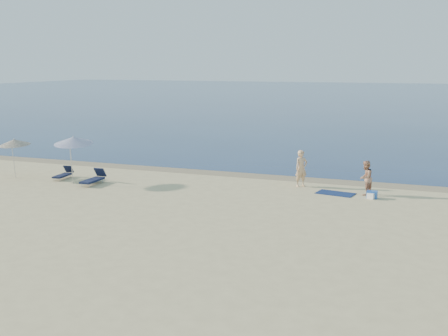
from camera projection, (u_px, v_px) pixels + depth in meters
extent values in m
plane|color=#C9B986|center=(21.00, 321.00, 13.83)|extent=(160.00, 160.00, 0.00)
cube|color=#0C2049|center=(382.00, 97.00, 105.93)|extent=(240.00, 160.00, 0.01)
cube|color=#847254|center=(255.00, 176.00, 31.69)|extent=(240.00, 1.60, 0.00)
imported|color=#DDAB7C|center=(301.00, 168.00, 28.77)|extent=(0.81, 0.81, 1.89)
imported|color=tan|center=(366.00, 178.00, 26.96)|extent=(0.82, 0.95, 1.67)
cube|color=#0D1B45|center=(335.00, 193.00, 27.32)|extent=(1.94, 1.30, 0.03)
cube|color=white|center=(371.00, 196.00, 26.26)|extent=(0.39, 0.36, 0.28)
cube|color=blue|center=(372.00, 195.00, 26.39)|extent=(0.49, 0.36, 0.35)
cylinder|color=silver|center=(71.00, 163.00, 29.33)|extent=(0.13, 0.31, 2.34)
cone|color=white|center=(73.00, 140.00, 29.36)|extent=(2.50, 2.52, 0.59)
sphere|color=silver|center=(73.00, 137.00, 29.33)|extent=(0.07, 0.07, 0.07)
cylinder|color=silver|center=(14.00, 161.00, 30.88)|extent=(0.06, 0.19, 2.04)
cone|color=beige|center=(14.00, 142.00, 30.84)|extent=(1.86, 1.88, 0.45)
sphere|color=silver|center=(14.00, 139.00, 30.80)|extent=(0.06, 0.06, 0.06)
cube|color=#121832|center=(62.00, 176.00, 30.76)|extent=(0.59, 1.36, 0.09)
cube|color=#121832|center=(68.00, 169.00, 31.34)|extent=(0.51, 0.36, 0.43)
cylinder|color=#A5A5AD|center=(65.00, 177.00, 30.72)|extent=(0.03, 0.03, 0.19)
cube|color=#141B38|center=(92.00, 180.00, 29.33)|extent=(0.59, 1.57, 0.10)
cube|color=#141B38|center=(100.00, 172.00, 30.00)|extent=(0.58, 0.39, 0.51)
cylinder|color=#A5A5AD|center=(96.00, 183.00, 29.27)|extent=(0.03, 0.03, 0.23)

